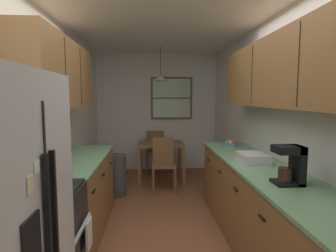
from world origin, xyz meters
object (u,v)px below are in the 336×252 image
Objects in this scene: dish_rack at (253,158)px; dining_chair_far at (156,149)px; stove_range at (35,251)px; dining_chair_near at (163,161)px; fruit_bowl at (231,143)px; microwave_over_range at (10,96)px; storage_canister at (58,163)px; coffee_maker at (292,164)px; dining_table at (161,149)px; trash_bin at (117,175)px.

dining_chair_far is at bearing 108.41° from dish_rack.
stove_range is 1.22× the size of dining_chair_near.
dining_chair_far is at bearing 117.96° from fruit_bowl.
fruit_bowl is (2.12, 1.87, -0.67)m from microwave_over_range.
storage_canister is 0.59× the size of coffee_maker.
dining_chair_far is at bearing 105.41° from coffee_maker.
trash_bin is (-0.75, -0.84, -0.27)m from dining_table.
fruit_bowl is at bearing -55.22° from dining_table.
dining_chair_far is 1.34× the size of trash_bin.
dining_table is 0.61m from dining_chair_far.
storage_canister is at bearing -117.48° from dining_chair_near.
dining_table is 2.89m from storage_canister.
storage_canister is at bearing -106.45° from dining_chair_far.
dish_rack is at bearing -69.28° from dining_table.
fruit_bowl is 1.01m from dish_rack.
dining_chair_far is at bearing 98.49° from dining_table.
stove_range is 2.44m from trash_bin.
coffee_maker reaches higher than dining_chair_near.
coffee_maker is (2.10, 0.12, -0.55)m from microwave_over_range.
dining_table is (1.05, 3.25, 0.13)m from stove_range.
microwave_over_range reaches higher than dining_table.
dining_table is 1.72m from fruit_bowl.
microwave_over_range is at bearing -100.40° from storage_canister.
dining_table is 1.29× the size of trash_bin.
trash_bin is 2.95m from coffee_maker.
dining_chair_far is 1.59m from trash_bin.
storage_canister is (-1.05, -2.67, 0.39)m from dining_table.
stove_range is 1.22× the size of dining_chair_far.
fruit_bowl is (0.94, -0.79, 0.44)m from dining_chair_near.
coffee_maker is at bearing -90.74° from fruit_bowl.
dining_chair_far is 2.86× the size of coffee_maker.
trash_bin is 2.14× the size of coffee_maker.
dining_chair_near and dining_chair_far have the same top height.
coffee_maker is (1.03, -3.73, 0.56)m from dining_chair_far.
storage_canister reaches higher than dish_rack.
storage_canister is at bearing 90.54° from stove_range.
stove_range is at bearing -111.95° from dining_chair_near.
stove_range reaches higher than dining_chair_far.
dining_table is at bearing -81.51° from dining_chair_far.
trash_bin is at bearing 83.05° from stove_range.
dining_chair_far is at bearing 73.55° from storage_canister.
coffee_maker is (0.91, -2.54, 0.56)m from dining_chair_near.
dish_rack reaches higher than dining_chair_near.
stove_range is 1.91× the size of microwave_over_range.
dish_rack is (-0.03, 0.74, -0.11)m from coffee_maker.
stove_range reaches higher than dining_chair_near.
fruit_bowl is (2.01, 1.87, 0.47)m from stove_range.
stove_range reaches higher than fruit_bowl.
fruit_bowl reaches higher than trash_bin.
trash_bin is (0.41, 2.42, -1.27)m from microwave_over_range.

